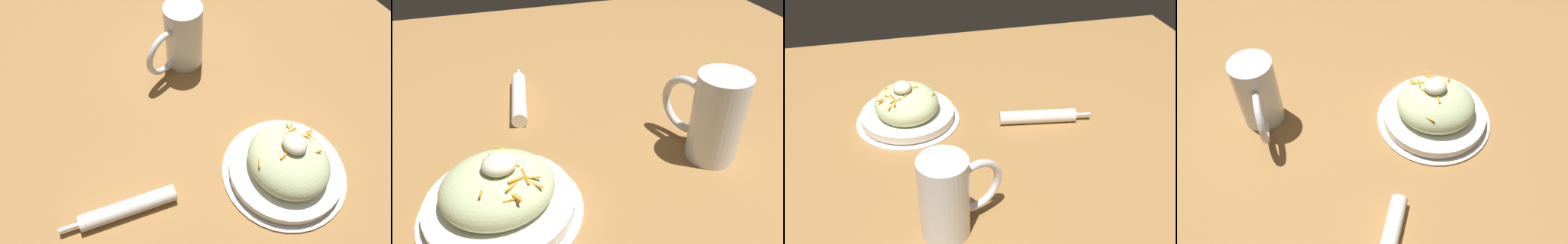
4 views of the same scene
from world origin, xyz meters
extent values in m
plane|color=#9E703D|center=(0.00, 0.00, 0.00)|extent=(1.43, 1.43, 0.00)
cylinder|color=white|center=(-0.24, -0.18, 0.00)|extent=(0.24, 0.24, 0.01)
cylinder|color=white|center=(-0.24, -0.18, 0.02)|extent=(0.21, 0.21, 0.02)
ellipsoid|color=beige|center=(-0.24, -0.18, 0.05)|extent=(0.16, 0.14, 0.08)
cylinder|color=orange|center=(-0.22, -0.12, 0.07)|extent=(0.02, 0.01, 0.01)
cylinder|color=orange|center=(-0.22, -0.23, 0.07)|extent=(0.01, 0.02, 0.01)
cylinder|color=orange|center=(-0.24, -0.17, 0.09)|extent=(0.01, 0.03, 0.01)
cylinder|color=orange|center=(-0.20, -0.21, 0.08)|extent=(0.03, 0.01, 0.00)
cylinder|color=orange|center=(-0.22, -0.22, 0.08)|extent=(0.02, 0.02, 0.01)
cylinder|color=orange|center=(-0.26, -0.22, 0.08)|extent=(0.01, 0.02, 0.01)
cylinder|color=orange|center=(-0.21, -0.18, 0.09)|extent=(0.02, 0.02, 0.01)
cylinder|color=orange|center=(-0.22, -0.23, 0.08)|extent=(0.02, 0.03, 0.01)
cylinder|color=orange|center=(-0.19, -0.22, 0.07)|extent=(0.02, 0.02, 0.01)
cylinder|color=orange|center=(-0.20, -0.21, 0.08)|extent=(0.01, 0.03, 0.01)
cylinder|color=orange|center=(-0.21, -0.21, 0.08)|extent=(0.03, 0.01, 0.01)
cylinder|color=orange|center=(-0.22, -0.24, 0.07)|extent=(0.02, 0.00, 0.01)
ellipsoid|color=#EFEACC|center=(-0.23, -0.19, 0.09)|extent=(0.05, 0.04, 0.03)
cylinder|color=white|center=(0.12, -0.15, 0.08)|extent=(0.08, 0.08, 0.15)
cylinder|color=#B76B14|center=(0.12, -0.15, 0.05)|extent=(0.08, 0.08, 0.09)
cylinder|color=white|center=(0.12, -0.15, 0.10)|extent=(0.08, 0.08, 0.01)
torus|color=white|center=(0.10, -0.10, 0.07)|extent=(0.05, 0.10, 0.10)
cylinder|color=white|center=(-0.17, 0.11, 0.01)|extent=(0.05, 0.18, 0.03)
cylinder|color=silver|center=(-0.15, 0.21, 0.01)|extent=(0.01, 0.04, 0.01)
camera|label=1|loc=(-0.45, 0.13, 0.65)|focal=34.82mm
camera|label=2|loc=(-0.24, -0.60, 0.43)|focal=36.24mm
camera|label=3|loc=(0.69, -0.23, 0.61)|focal=43.67mm
camera|label=4|loc=(-0.17, 0.40, 0.68)|focal=38.75mm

